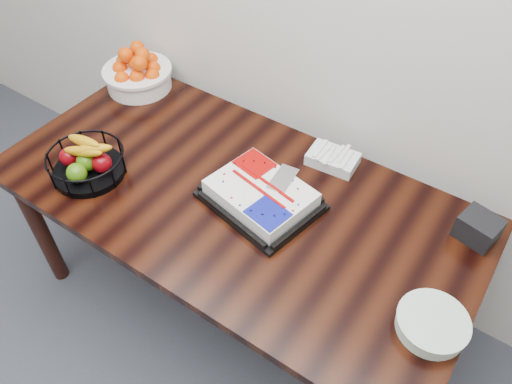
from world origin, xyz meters
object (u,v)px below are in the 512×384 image
Objects in this scene: tangerine_bowl at (137,71)px; fruit_basket at (86,161)px; table at (234,209)px; cake_tray at (261,195)px; plate_stack at (432,324)px; napkin_box at (478,228)px.

fruit_basket is (0.24, -0.53, -0.02)m from tangerine_bowl.
table is 4.01× the size of cake_tray.
fruit_basket is 1.32m from plate_stack.
napkin_box is at bearing 20.54° from table.
napkin_box is at bearing 90.00° from plate_stack.
napkin_box is (0.80, 0.30, 0.13)m from table.
fruit_basket reaches higher than table.
fruit_basket is at bearing -156.50° from table.
table is at bearing -169.09° from cake_tray.
tangerine_bowl is 1.56m from napkin_box.
tangerine_bowl is at bearing 114.60° from fruit_basket.
napkin_box is at bearing 21.71° from fruit_basket.
cake_tray is 0.70m from plate_stack.
napkin_box reaches higher than cake_tray.
tangerine_bowl reaches higher than fruit_basket.
napkin_box is at bearing -0.35° from tangerine_bowl.
cake_tray is 0.92m from tangerine_bowl.
tangerine_bowl is 1.48× the size of plate_stack.
tangerine_bowl reaches higher than table.
cake_tray is 1.44× the size of tangerine_bowl.
fruit_basket reaches higher than plate_stack.
napkin_box is at bearing 21.98° from cake_tray.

